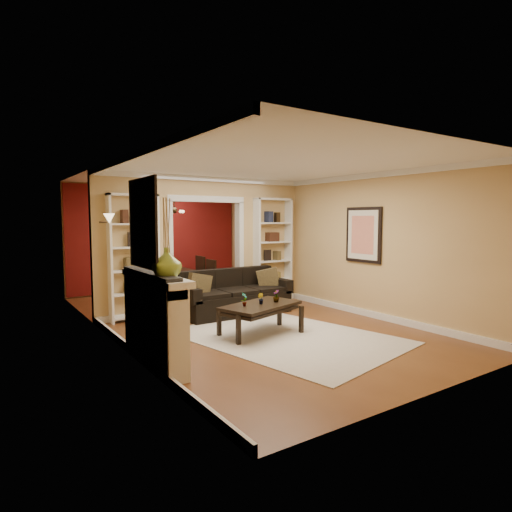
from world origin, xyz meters
TOP-DOWN VIEW (x-y plane):
  - floor at (0.00, 0.00)m, footprint 8.00×8.00m
  - ceiling at (0.00, 0.00)m, footprint 8.00×8.00m
  - wall_back at (0.00, 4.00)m, footprint 8.00×0.00m
  - wall_front at (0.00, -4.00)m, footprint 8.00×0.00m
  - wall_left at (-2.25, 0.00)m, footprint 0.00×8.00m
  - wall_right at (2.25, 0.00)m, footprint 0.00×8.00m
  - partition_wall at (0.00, 1.20)m, footprint 4.50×0.15m
  - red_back_panel at (0.00, 3.97)m, footprint 4.44×0.04m
  - dining_window at (0.00, 3.93)m, footprint 0.78×0.03m
  - area_rug at (0.06, -1.43)m, footprint 3.05×3.80m
  - sofa at (0.24, 0.45)m, footprint 2.20×0.95m
  - pillow_left at (-0.54, 0.43)m, footprint 0.45×0.17m
  - pillow_right at (1.02, 0.43)m, footprint 0.43×0.33m
  - coffee_table at (-0.19, -1.07)m, footprint 1.46×1.07m
  - plant_left at (-0.49, -1.07)m, footprint 0.14×0.13m
  - plant_center at (-0.19, -1.07)m, footprint 0.09×0.10m
  - plant_right at (0.12, -1.07)m, footprint 0.12×0.12m
  - bookshelf_left at (-1.55, 1.03)m, footprint 0.90×0.30m
  - bookshelf_right at (1.55, 1.03)m, footprint 0.90×0.30m
  - fireplace at (-2.09, -1.50)m, footprint 0.32×1.70m
  - vase at (-2.09, -1.91)m, footprint 0.37×0.37m
  - mirror at (-2.23, -1.50)m, footprint 0.03×0.95m
  - wall_sconce at (-2.15, 0.55)m, footprint 0.18×0.18m
  - framed_art at (2.21, -1.00)m, footprint 0.04×0.85m
  - dining_table at (-0.03, 2.75)m, footprint 1.81×1.01m
  - dining_chair_nw at (-0.58, 2.45)m, footprint 0.52×0.52m
  - dining_chair_ne at (0.52, 2.45)m, footprint 0.49×0.49m
  - dining_chair_sw at (-0.58, 3.05)m, footprint 0.49×0.49m
  - dining_chair_se at (0.52, 3.05)m, footprint 0.58×0.58m
  - chandelier at (0.00, 2.70)m, footprint 0.50×0.50m

SIDE VIEW (x-z plane):
  - floor at x=0.00m, z-range 0.00..0.00m
  - area_rug at x=0.06m, z-range 0.00..0.01m
  - coffee_table at x=-0.19m, z-range 0.00..0.50m
  - dining_table at x=-0.03m, z-range 0.00..0.64m
  - dining_chair_sw at x=-0.58m, z-range 0.00..0.77m
  - sofa at x=0.24m, z-range 0.00..0.86m
  - dining_chair_nw at x=-0.58m, z-range 0.00..0.86m
  - dining_chair_ne at x=0.52m, z-range 0.00..0.91m
  - dining_chair_se at x=0.52m, z-range 0.00..0.95m
  - fireplace at x=-2.09m, z-range 0.00..1.16m
  - plant_center at x=-0.19m, z-range 0.50..0.67m
  - plant_right at x=0.12m, z-range 0.50..0.69m
  - plant_left at x=-0.49m, z-range 0.50..0.71m
  - pillow_right at x=1.02m, z-range 0.42..0.84m
  - pillow_left at x=-0.54m, z-range 0.42..0.86m
  - bookshelf_left at x=-1.55m, z-range 0.00..2.30m
  - bookshelf_right at x=1.55m, z-range 0.00..2.30m
  - red_back_panel at x=0.00m, z-range 0.00..2.64m
  - vase at x=-2.09m, z-range 1.16..1.52m
  - wall_back at x=0.00m, z-range -2.65..5.35m
  - wall_front at x=0.00m, z-range -2.65..5.35m
  - wall_left at x=-2.25m, z-range -2.65..5.35m
  - wall_right at x=2.25m, z-range -2.65..5.35m
  - partition_wall at x=0.00m, z-range 0.00..2.70m
  - dining_window at x=0.00m, z-range 1.06..2.04m
  - framed_art at x=2.21m, z-range 1.02..2.08m
  - mirror at x=-2.23m, z-range 1.25..2.35m
  - wall_sconce at x=-2.15m, z-range 1.72..1.94m
  - chandelier at x=0.00m, z-range 1.87..2.17m
  - ceiling at x=0.00m, z-range 2.70..2.70m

